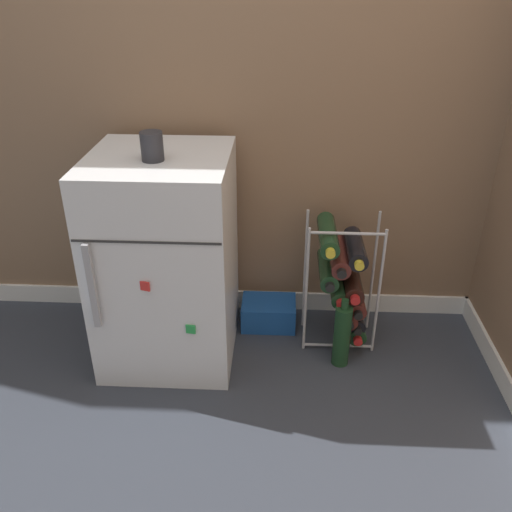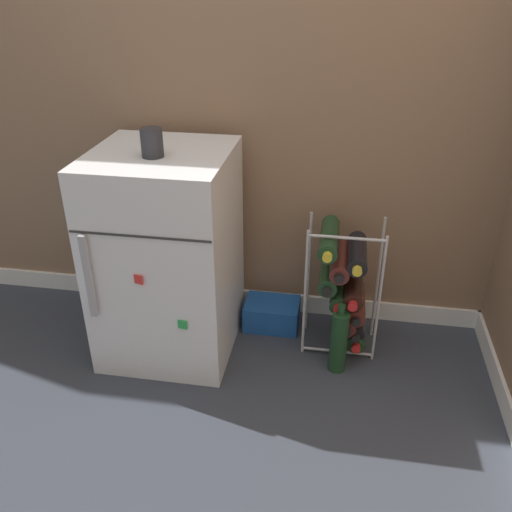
% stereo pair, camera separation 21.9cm
% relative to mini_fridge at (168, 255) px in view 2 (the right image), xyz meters
% --- Properties ---
extents(ground_plane, '(14.00, 14.00, 0.00)m').
position_rel_mini_fridge_xyz_m(ground_plane, '(0.42, -0.20, -0.43)').
color(ground_plane, '#333842').
extents(wall_back, '(6.86, 0.07, 2.50)m').
position_rel_mini_fridge_xyz_m(wall_back, '(0.42, 0.36, 0.81)').
color(wall_back, '#84664C').
rests_on(wall_back, ground_plane).
extents(mini_fridge, '(0.53, 0.56, 0.86)m').
position_rel_mini_fridge_xyz_m(mini_fridge, '(0.00, 0.00, 0.00)').
color(mini_fridge, silver).
rests_on(mini_fridge, ground_plane).
extents(wine_rack, '(0.31, 0.31, 0.58)m').
position_rel_mini_fridge_xyz_m(wine_rack, '(0.73, 0.10, -0.13)').
color(wine_rack, '#B2B2B7').
rests_on(wine_rack, ground_plane).
extents(soda_box, '(0.24, 0.18, 0.12)m').
position_rel_mini_fridge_xyz_m(soda_box, '(0.41, 0.19, -0.37)').
color(soda_box, '#194C9E').
rests_on(soda_box, ground_plane).
extents(fridge_top_cup, '(0.08, 0.08, 0.10)m').
position_rel_mini_fridge_xyz_m(fridge_top_cup, '(-0.00, -0.05, 0.48)').
color(fridge_top_cup, '#28282D').
rests_on(fridge_top_cup, mini_fridge).
extents(loose_bottle_floor, '(0.07, 0.07, 0.31)m').
position_rel_mini_fridge_xyz_m(loose_bottle_floor, '(0.72, -0.07, -0.29)').
color(loose_bottle_floor, '#19381E').
rests_on(loose_bottle_floor, ground_plane).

